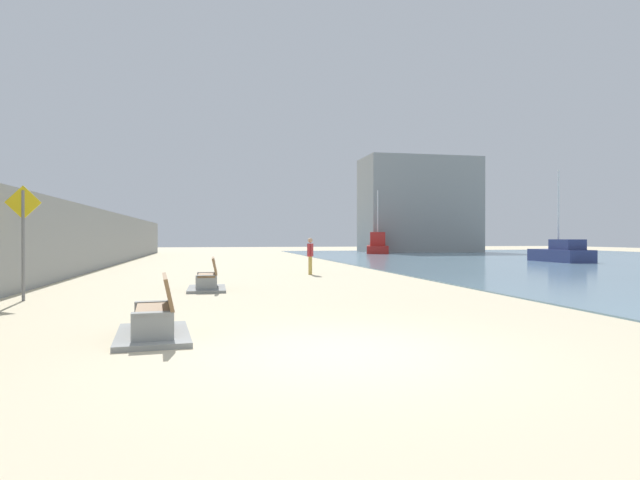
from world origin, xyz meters
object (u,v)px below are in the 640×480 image
bench_far (208,282)px  person_walking (310,254)px  boat_far_left (378,246)px  bench_near (155,323)px  boat_nearest (562,253)px  pedestrian_sign (23,229)px

bench_far → person_walking: 7.23m
person_walking → bench_far: bearing=-125.9°
bench_far → boat_far_left: size_ratio=0.33×
bench_far → boat_far_left: 36.41m
bench_near → bench_far: size_ratio=1.04×
boat_far_left → boat_nearest: 20.33m
boat_nearest → pedestrian_sign: (-26.13, -15.08, 1.19)m
boat_nearest → person_walking: bearing=-156.9°
boat_nearest → boat_far_left: bearing=106.4°
bench_near → boat_far_left: 43.58m
bench_far → person_walking: (4.22, 5.83, 0.66)m
person_walking → boat_far_left: boat_far_left is taller
person_walking → pedestrian_sign: bearing=-138.7°
person_walking → pedestrian_sign: 11.62m
bench_far → boat_nearest: boat_nearest is taller
boat_nearest → pedestrian_sign: boat_nearest is taller
person_walking → boat_far_left: bearing=66.6°
boat_far_left → pedestrian_sign: (-20.38, -34.58, 1.01)m
bench_far → boat_far_left: (15.89, 32.75, 0.54)m
person_walking → pedestrian_sign: size_ratio=0.54×
boat_far_left → boat_nearest: (5.76, -19.50, -0.18)m
bench_near → person_walking: person_walking is taller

